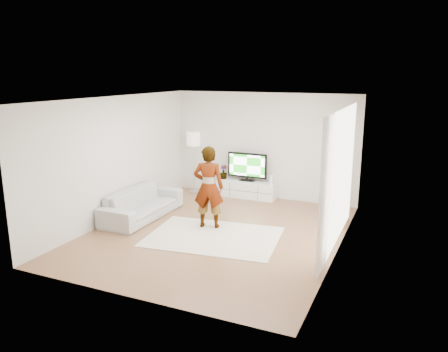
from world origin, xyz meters
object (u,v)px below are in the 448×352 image
at_px(television, 247,166).
at_px(floor_lamp, 193,142).
at_px(media_console, 247,189).
at_px(player, 209,187).
at_px(sofa, 142,204).
at_px(rug, 213,237).

xyz_separation_m(television, floor_lamp, (-1.57, -0.09, 0.57)).
xyz_separation_m(media_console, floor_lamp, (-1.57, -0.06, 1.21)).
bearing_deg(player, media_console, -103.48).
relative_size(media_console, sofa, 0.71).
bearing_deg(floor_lamp, player, -56.10).
bearing_deg(floor_lamp, rug, -55.98).
height_order(sofa, floor_lamp, floor_lamp).
relative_size(television, sofa, 0.48).
bearing_deg(player, television, -103.50).
height_order(rug, floor_lamp, floor_lamp).
relative_size(player, sofa, 0.78).
xyz_separation_m(television, player, (0.09, -2.55, 0.04)).
distance_m(television, player, 2.55).
distance_m(media_console, television, 0.64).
bearing_deg(television, sofa, -122.14).
relative_size(rug, player, 1.48).
bearing_deg(sofa, player, -89.12).
distance_m(player, floor_lamp, 3.01).
relative_size(media_console, rug, 0.61).
bearing_deg(media_console, sofa, -122.42).
bearing_deg(media_console, floor_lamp, -177.62).
height_order(media_console, sofa, sofa).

